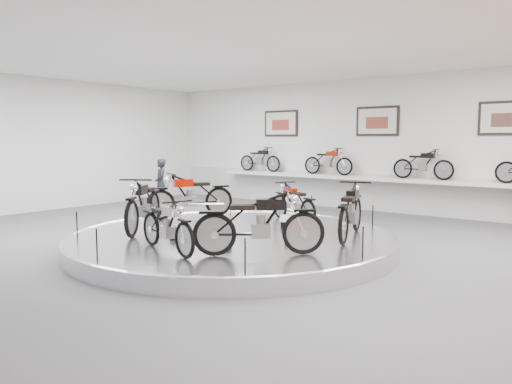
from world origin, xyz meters
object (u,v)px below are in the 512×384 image
Objects in this scene: bike_a at (351,211)px; bike_e at (167,225)px; shelf at (372,179)px; bike_f at (259,223)px; display_platform at (232,241)px; visitor at (161,184)px; bike_b at (293,203)px; bike_d at (143,204)px; bike_c at (190,195)px.

bike_e is at bearing 130.89° from bike_a.
bike_f reaches higher than shelf.
display_platform is 3.55× the size of bike_f.
visitor reaches higher than bike_f.
bike_e is (0.19, -8.28, -0.25)m from shelf.
bike_a is at bearing 19.62° from visitor.
visitor is (-5.60, 3.10, 0.63)m from display_platform.
bike_e is at bearing 115.10° from bike_b.
visitor is (-5.60, -3.30, -0.22)m from shelf.
shelf reaches higher than display_platform.
bike_b is at bearing 22.48° from visitor.
display_platform is 3.42× the size of bike_d.
bike_e is at bearing 64.22° from bike_c.
bike_c is 4.14m from visitor.
bike_a is at bearing -178.06° from bike_b.
bike_b reaches higher than display_platform.
bike_c is 1.83m from bike_d.
bike_b is (-1.82, 0.79, -0.07)m from bike_a.
shelf is 4.57m from bike_b.
bike_b is 0.83× the size of bike_c.
bike_e reaches higher than shelf.
bike_d reaches higher than bike_c.
bike_a is 1.16× the size of bike_b.
bike_e reaches higher than display_platform.
bike_d is 1.20× the size of visitor.
display_platform is at bearing -90.00° from shelf.
shelf is at bearing -61.70° from bike_b.
bike_b is 0.82× the size of bike_d.
visitor is (-7.14, 4.23, -0.05)m from bike_f.
shelf is 5.72m from bike_a.
visitor is at bearing -149.44° from shelf.
display_platform is 4.11× the size of visitor.
visitor is at bearing 154.89° from bike_e.
bike_c is at bearing 160.78° from bike_d.
shelf is 7.44m from bike_d.
display_platform is 2.38m from bike_c.
bike_d is (-1.64, -0.86, 0.70)m from display_platform.
bike_e is (1.83, -1.02, -0.10)m from bike_d.
bike_a reaches higher than display_platform.
shelf is 5.87× the size of bike_d.
bike_c is at bearing 144.74° from bike_e.
visitor reaches higher than bike_a.
bike_f reaches higher than bike_b.
display_platform is 1.95m from bike_b.
bike_b is (0.22, 1.85, 0.60)m from display_platform.
bike_c is (-2.08, 0.91, 0.69)m from display_platform.
bike_a is 2.25m from bike_f.
bike_a is (2.04, -5.35, -0.18)m from shelf.
bike_a reaches higher than bike_b.
display_platform is at bearing 108.76° from bike_b.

